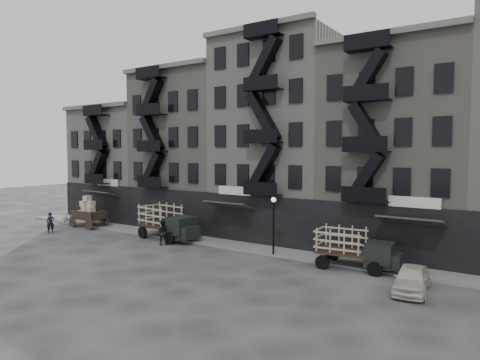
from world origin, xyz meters
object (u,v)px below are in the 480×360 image
Objects in this scene: car_east at (411,279)px; pedestrian_mid at (162,232)px; wagon at (88,209)px; stake_truck_east at (355,246)px; stake_truck_west at (168,220)px; pedestrian_west at (51,223)px; horse at (68,219)px.

pedestrian_mid is at bearing 171.19° from car_east.
wagon is at bearing -45.21° from pedestrian_mid.
wagon is 27.09m from stake_truck_east.
stake_truck_east is at bearing 0.45° from wagon.
wagon reaches higher than car_east.
pedestrian_west is at bearing -153.03° from stake_truck_west.
car_east is at bearing -4.34° from wagon.
wagon is 1.82× the size of pedestrian_mid.
horse is 0.33× the size of stake_truck_east.
wagon reaches higher than stake_truck_east.
pedestrian_mid is (14.00, -0.93, 0.27)m from horse.
horse is 14.04m from pedestrian_mid.
pedestrian_west reaches higher than horse.
wagon is 11.94m from pedestrian_mid.
stake_truck_east is 15.40m from pedestrian_mid.
horse is 0.48× the size of wagon.
horse is 33.35m from car_east.
car_east is (4.01, -2.58, -0.79)m from stake_truck_east.
stake_truck_west reaches higher than pedestrian_west.
stake_truck_west is 11.68m from pedestrian_west.
car_east is at bearing -102.70° from horse.
car_east is (33.31, -1.75, -0.03)m from horse.
pedestrian_west is 0.95× the size of pedestrian_mid.
pedestrian_mid is at bearing -178.49° from stake_truck_east.
stake_truck_west is at bearing 166.49° from car_east.
car_east is at bearing -37.83° from stake_truck_east.
pedestrian_west is (1.99, -3.16, 0.22)m from horse.
stake_truck_west is at bearing 175.06° from stake_truck_east.
stake_truck_east is 2.68× the size of pedestrian_mid.
wagon is 3.96m from pedestrian_west.
stake_truck_west is (10.75, 0.09, -0.08)m from wagon.
wagon is 10.75m from stake_truck_west.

